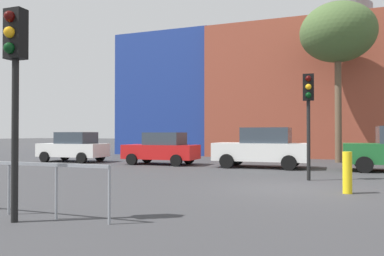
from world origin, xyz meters
TOP-DOWN VIEW (x-y plane):
  - ground_plane at (0.00, 0.00)m, footprint 200.00×200.00m
  - building_backdrop at (1.91, 19.36)m, footprint 33.32×11.54m
  - parked_car_0 at (-12.57, 6.44)m, footprint 3.85×1.89m
  - parked_car_1 at (-7.09, 6.44)m, footprint 3.79×1.86m
  - parked_car_2 at (-1.94, 6.44)m, footprint 4.30×2.11m
  - traffic_light_near_left at (-4.12, -6.07)m, footprint 0.36×0.36m
  - traffic_light_island at (0.40, 2.13)m, footprint 0.38×0.38m
  - bare_tree_0 at (1.41, 11.10)m, footprint 4.09×4.09m
  - bollard_yellow_0 at (1.54, -0.45)m, footprint 0.24×0.24m

SIDE VIEW (x-z plane):
  - ground_plane at x=0.00m, z-range 0.00..0.00m
  - bollard_yellow_0 at x=1.54m, z-range 0.00..1.10m
  - parked_car_1 at x=-7.09m, z-range 0.00..1.64m
  - parked_car_0 at x=-12.57m, z-range 0.00..1.66m
  - parked_car_2 at x=-1.94m, z-range -0.01..1.86m
  - traffic_light_island at x=0.40m, z-range 0.85..4.46m
  - traffic_light_near_left at x=-4.12m, z-range 0.90..4.72m
  - building_backdrop at x=1.91m, z-range -0.91..10.17m
  - bare_tree_0 at x=1.41m, z-range 2.71..11.52m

